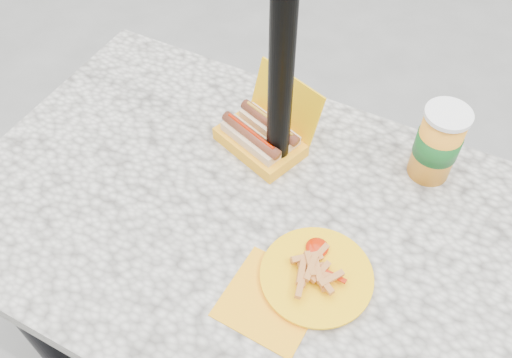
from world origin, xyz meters
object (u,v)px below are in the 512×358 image
at_px(umbrella_pole, 283,28).
at_px(fries_plate, 312,276).
at_px(hotdog_box, 262,135).
at_px(soda_cup, 438,144).

xyz_separation_m(umbrella_pole, fries_plate, (0.19, -0.24, -0.34)).
bearing_deg(fries_plate, hotdog_box, 132.53).
bearing_deg(hotdog_box, fries_plate, -28.29).
bearing_deg(hotdog_box, umbrella_pole, -6.82).
relative_size(umbrella_pole, soda_cup, 12.30).
bearing_deg(soda_cup, umbrella_pole, -158.08).
distance_m(hotdog_box, fries_plate, 0.36).
distance_m(umbrella_pole, soda_cup, 0.42).
xyz_separation_m(fries_plate, soda_cup, (0.12, 0.36, 0.08)).
height_order(hotdog_box, fries_plate, hotdog_box).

